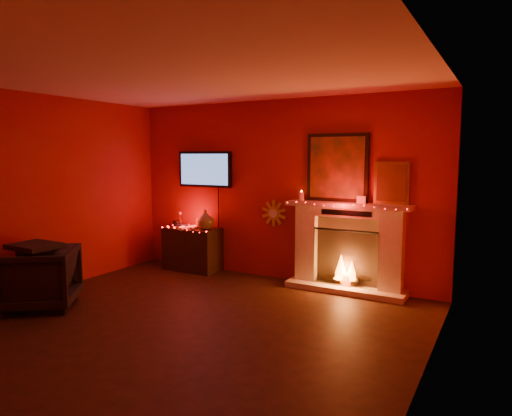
{
  "coord_description": "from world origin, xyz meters",
  "views": [
    {
      "loc": [
        3.07,
        -3.65,
        1.87
      ],
      "look_at": [
        0.08,
        1.7,
        1.16
      ],
      "focal_mm": 32.0,
      "sensor_mm": 36.0,
      "label": 1
    }
  ],
  "objects": [
    {
      "name": "room",
      "position": [
        0.0,
        0.0,
        1.35
      ],
      "size": [
        5.0,
        5.0,
        5.0
      ],
      "color": "black",
      "rests_on": "ground"
    },
    {
      "name": "fireplace",
      "position": [
        1.14,
        2.39,
        0.72
      ],
      "size": [
        1.72,
        0.4,
        2.18
      ],
      "color": "beige",
      "rests_on": "floor"
    },
    {
      "name": "tv",
      "position": [
        -1.3,
        2.45,
        1.65
      ],
      "size": [
        1.0,
        0.07,
        1.24
      ],
      "color": "black",
      "rests_on": "room"
    },
    {
      "name": "sunburst_clock",
      "position": [
        -0.05,
        2.48,
        1.0
      ],
      "size": [
        0.4,
        0.03,
        0.4
      ],
      "color": "gold",
      "rests_on": "room"
    },
    {
      "name": "console_table",
      "position": [
        -1.41,
        2.26,
        0.4
      ],
      "size": [
        0.92,
        0.57,
        1.01
      ],
      "color": "black",
      "rests_on": "floor"
    },
    {
      "name": "armchair",
      "position": [
        -1.92,
        -0.18,
        0.38
      ],
      "size": [
        1.15,
        1.14,
        0.75
      ],
      "primitive_type": "imported",
      "rotation": [
        0.0,
        0.0,
        -0.91
      ],
      "color": "black",
      "rests_on": "floor"
    }
  ]
}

